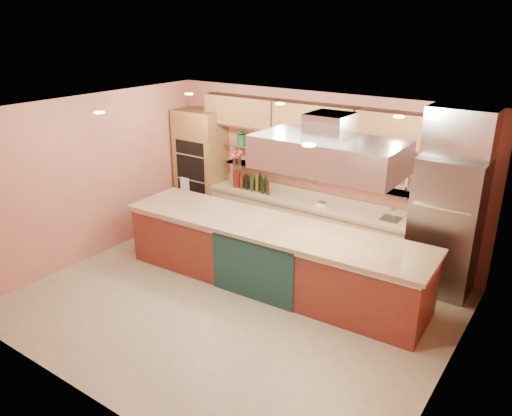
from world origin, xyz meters
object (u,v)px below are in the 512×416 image
Objects in this scene: island at (270,255)px; copper_kettle at (274,146)px; refrigerator at (445,226)px; flower_vase at (237,179)px; kitchen_scale at (322,203)px; green_canister at (289,147)px.

island is 28.87× the size of copper_kettle.
refrigerator is 0.43× the size of island.
flower_vase is 1.82m from kitchen_scale.
kitchen_scale is 1.18m from green_canister.
copper_kettle reaches higher than island.
refrigerator is 2.99m from green_canister.
green_canister is at bearing 110.61° from island.
refrigerator is at bearing -4.56° from green_canister.
kitchen_scale is (1.82, 0.00, -0.11)m from flower_vase.
green_canister reaches higher than flower_vase.
flower_vase is at bearing -167.56° from green_canister.
refrigerator reaches higher than green_canister.
copper_kettle is at bearing 180.00° from green_canister.
green_canister is (-0.68, 1.61, 1.29)m from island.
copper_kettle is 1.03× the size of green_canister.
copper_kettle is at bearing 119.23° from island.
green_canister is at bearing 175.44° from refrigerator.
flower_vase is 1.25m from green_canister.
refrigerator is 2.07m from kitchen_scale.
green_canister reaches higher than kitchen_scale.
green_canister is (0.31, 0.00, 0.01)m from copper_kettle.
copper_kettle reaches higher than flower_vase.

